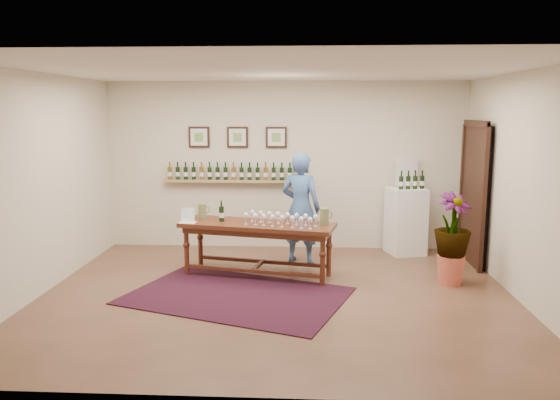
{
  "coord_description": "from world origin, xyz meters",
  "views": [
    {
      "loc": [
        0.4,
        -6.63,
        2.34
      ],
      "look_at": [
        0.0,
        0.8,
        1.1
      ],
      "focal_mm": 35.0,
      "sensor_mm": 36.0,
      "label": 1
    }
  ],
  "objects_px": {
    "tasting_table": "(257,231)",
    "display_pedestal": "(406,221)",
    "person": "(301,208)",
    "potted_plant": "(452,239)"
  },
  "relations": [
    {
      "from": "tasting_table",
      "to": "display_pedestal",
      "type": "relative_size",
      "value": 2.08
    },
    {
      "from": "display_pedestal",
      "to": "person",
      "type": "distance_m",
      "value": 1.83
    },
    {
      "from": "tasting_table",
      "to": "person",
      "type": "xyz_separation_m",
      "value": [
        0.6,
        0.74,
        0.2
      ]
    },
    {
      "from": "display_pedestal",
      "to": "potted_plant",
      "type": "bearing_deg",
      "value": -78.02
    },
    {
      "from": "tasting_table",
      "to": "person",
      "type": "bearing_deg",
      "value": 63.26
    },
    {
      "from": "display_pedestal",
      "to": "potted_plant",
      "type": "height_order",
      "value": "same"
    },
    {
      "from": "tasting_table",
      "to": "display_pedestal",
      "type": "xyz_separation_m",
      "value": [
        2.3,
        1.34,
        -0.11
      ]
    },
    {
      "from": "person",
      "to": "potted_plant",
      "type": "bearing_deg",
      "value": 174.32
    },
    {
      "from": "tasting_table",
      "to": "person",
      "type": "distance_m",
      "value": 0.97
    },
    {
      "from": "tasting_table",
      "to": "person",
      "type": "height_order",
      "value": "person"
    }
  ]
}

